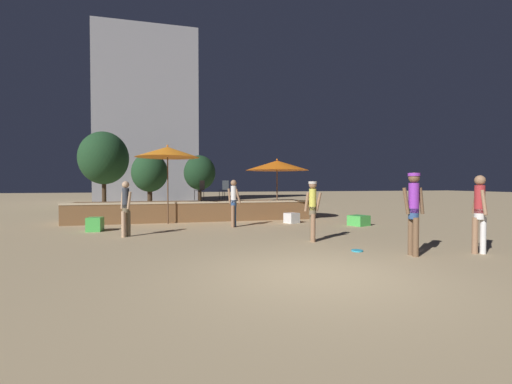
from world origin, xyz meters
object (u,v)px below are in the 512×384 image
object	(u,v)px
person_1	(479,210)
background_tree_0	(200,173)
person_0	(126,207)
frisbee_disc	(357,251)
cube_seat_2	(292,218)
person_2	(414,207)
cube_seat_1	(359,220)
person_4	(234,201)
background_tree_2	(150,173)
patio_umbrella_1	(277,165)
background_tree_1	(104,158)
bistro_chair_0	(225,188)
cube_seat_0	(95,224)
patio_umbrella_0	(168,152)
bistro_chair_1	(201,188)
person_3	(313,208)

from	to	relation	value
person_1	background_tree_0	distance (m)	20.25
person_0	frisbee_disc	world-z (taller)	person_0
cube_seat_2	person_2	distance (m)	6.78
cube_seat_1	person_1	world-z (taller)	person_1
person_4	background_tree_2	distance (m)	9.26
patio_umbrella_1	background_tree_1	bearing A→B (deg)	130.33
bistro_chair_0	person_1	bearing A→B (deg)	-23.24
person_0	bistro_chair_0	size ratio (longest dim) A/B	1.90
cube_seat_0	patio_umbrella_1	bearing A→B (deg)	15.35
patio_umbrella_1	cube_seat_1	distance (m)	4.32
cube_seat_0	background_tree_2	size ratio (longest dim) A/B	0.15
frisbee_disc	cube_seat_2	bearing A→B (deg)	84.95
cube_seat_2	person_2	world-z (taller)	person_2
background_tree_2	bistro_chair_0	bearing A→B (deg)	-54.66
patio_umbrella_0	frisbee_disc	bearing A→B (deg)	-57.33
patio_umbrella_0	person_0	size ratio (longest dim) A/B	1.87
frisbee_disc	cube_seat_1	bearing A→B (deg)	58.58
person_4	bistro_chair_1	bearing A→B (deg)	45.71
background_tree_1	background_tree_2	size ratio (longest dim) A/B	1.51
person_0	background_tree_0	bearing A→B (deg)	34.81
cube_seat_1	bistro_chair_0	distance (m)	6.28
person_2	bistro_chair_1	bearing A→B (deg)	28.70
bistro_chair_0	bistro_chair_1	bearing A→B (deg)	-137.07
cube_seat_2	bistro_chair_1	size ratio (longest dim) A/B	0.70
patio_umbrella_1	frisbee_disc	size ratio (longest dim) A/B	10.36
bistro_chair_0	cube_seat_0	bearing A→B (deg)	-104.76
patio_umbrella_0	person_0	bearing A→B (deg)	-111.60
patio_umbrella_0	person_1	xyz separation A→B (m)	(7.03, -7.85, -1.88)
person_3	background_tree_1	xyz separation A→B (m)	(-8.22, 16.31, 2.41)
patio_umbrella_0	bistro_chair_1	xyz separation A→B (m)	(1.47, 1.69, -1.48)
patio_umbrella_0	person_3	world-z (taller)	patio_umbrella_0
person_1	bistro_chair_1	xyz separation A→B (m)	(-5.56, 9.54, 0.41)
cube_seat_2	person_1	bearing A→B (deg)	-73.26
cube_seat_0	bistro_chair_1	bearing A→B (deg)	40.17
cube_seat_0	background_tree_2	xyz separation A→B (m)	(1.36, 8.44, 2.03)
bistro_chair_0	frisbee_disc	xyz separation A→B (m)	(1.84, -8.62, -1.40)
patio_umbrella_1	cube_seat_0	world-z (taller)	patio_umbrella_1
background_tree_1	frisbee_disc	bearing A→B (deg)	-64.09
cube_seat_2	background_tree_1	size ratio (longest dim) A/B	0.12
frisbee_disc	person_3	bearing A→B (deg)	106.55
person_4	person_1	bearing A→B (deg)	-113.07
person_0	person_4	size ratio (longest dim) A/B	0.96
cube_seat_1	person_4	size ratio (longest dim) A/B	0.47
cube_seat_1	frisbee_disc	size ratio (longest dim) A/B	3.00
background_tree_2	patio_umbrella_1	bearing A→B (deg)	-48.16
person_4	patio_umbrella_0	bearing A→B (deg)	85.72
patio_umbrella_1	cube_seat_1	size ratio (longest dim) A/B	3.45
background_tree_0	background_tree_1	size ratio (longest dim) A/B	0.72
person_3	person_1	bearing A→B (deg)	62.69
cube_seat_2	patio_umbrella_0	bearing A→B (deg)	169.10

